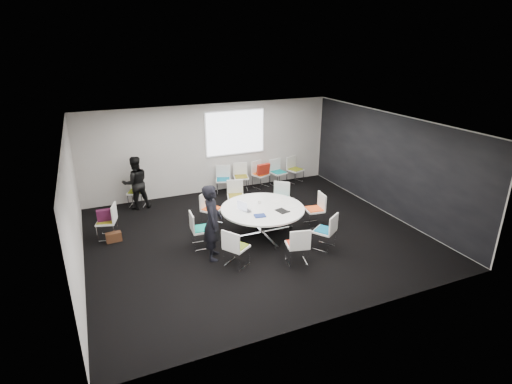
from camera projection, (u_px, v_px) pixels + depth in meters
name	position (u px, v px, depth m)	size (l,w,h in m)	color
room_shell	(259.00, 183.00, 9.59)	(8.08, 7.08, 2.88)	black
conference_table	(263.00, 215.00, 9.92)	(2.07, 2.07, 0.73)	silver
projection_screen	(235.00, 133.00, 12.65)	(1.90, 0.03, 1.35)	white
chair_ring_a	(314.00, 216.00, 10.51)	(0.50, 0.51, 0.88)	silver
chair_ring_b	(280.00, 204.00, 11.25)	(0.64, 0.64, 0.88)	silver
chair_ring_c	(236.00, 202.00, 11.39)	(0.56, 0.55, 0.88)	silver
chair_ring_d	(212.00, 215.00, 10.53)	(0.64, 0.64, 0.88)	silver
chair_ring_e	(201.00, 236.00, 9.43)	(0.47, 0.48, 0.88)	silver
chair_ring_f	(236.00, 254.00, 8.62)	(0.63, 0.63, 0.88)	silver
chair_ring_g	(297.00, 252.00, 8.71)	(0.55, 0.54, 0.88)	silver
chair_ring_h	(325.00, 237.00, 9.35)	(0.63, 0.63, 0.88)	silver
chair_back_a	(223.00, 185.00, 12.73)	(0.58, 0.58, 0.88)	silver
chair_back_b	(241.00, 182.00, 12.99)	(0.55, 0.54, 0.88)	silver
chair_back_c	(260.00, 179.00, 13.24)	(0.60, 0.59, 0.88)	silver
chair_back_d	(278.00, 177.00, 13.43)	(0.54, 0.53, 0.88)	silver
chair_back_e	(295.00, 174.00, 13.72)	(0.58, 0.58, 0.88)	silver
chair_spare_left	(108.00, 228.00, 9.84)	(0.56, 0.57, 0.88)	silver
chair_person_back	(137.00, 197.00, 11.74)	(0.60, 0.59, 0.88)	silver
person_main	(213.00, 222.00, 8.73)	(0.63, 0.42, 1.74)	black
person_back	(136.00, 183.00, 11.42)	(0.76, 0.59, 1.56)	black
laptop	(248.00, 210.00, 9.70)	(0.31, 0.20, 0.02)	#333338
laptop_lid	(242.00, 206.00, 9.63)	(0.30, 0.02, 0.22)	silver
notebook_black	(282.00, 211.00, 9.64)	(0.22, 0.30, 0.02)	black
tablet_folio	(260.00, 216.00, 9.37)	(0.26, 0.20, 0.03)	navy
papers_right	(277.00, 201.00, 10.28)	(0.30, 0.21, 0.00)	silver
papers_front	(291.00, 206.00, 9.93)	(0.30, 0.21, 0.00)	silver
cup	(260.00, 202.00, 10.08)	(0.08, 0.08, 0.09)	white
phone	(288.00, 212.00, 9.61)	(0.14, 0.07, 0.01)	black
maroon_bag	(105.00, 215.00, 9.71)	(0.40, 0.14, 0.28)	#46122F
brown_bag	(114.00, 237.00, 9.70)	(0.36, 0.16, 0.24)	#462716
red_jacket	(263.00, 169.00, 12.90)	(0.44, 0.10, 0.35)	#9F2113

